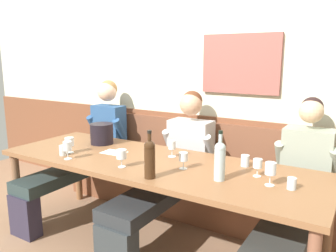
{
  "coord_description": "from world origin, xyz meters",
  "views": [
    {
      "loc": [
        1.46,
        -2.05,
        1.58
      ],
      "look_at": [
        -0.07,
        0.44,
        0.98
      ],
      "focal_mm": 36.04,
      "sensor_mm": 36.0,
      "label": 1
    }
  ],
  "objects_px": {
    "ice_bucket": "(102,134)",
    "water_tumbler_left": "(292,183)",
    "wine_glass_mid_right": "(122,155)",
    "wine_glass_right_end": "(69,143)",
    "wine_glass_near_bucket": "(172,146)",
    "person_right_seat": "(87,146)",
    "wine_bottle_green_tall": "(220,160)",
    "wine_glass_mid_left": "(183,157)",
    "dining_table": "(154,169)",
    "wine_glass_by_bottle": "(271,170)",
    "water_tumbler_right": "(63,150)",
    "wall_bench": "(194,188)",
    "person_center_right_seat": "(172,165)",
    "wine_glass_left_end": "(67,147)",
    "person_left_seat": "(297,191)",
    "wine_bottle_amber_mid": "(150,158)",
    "water_tumbler_center": "(245,161)",
    "wine_glass_center_front": "(258,164)"
  },
  "relations": [
    {
      "from": "wine_glass_mid_right",
      "to": "wine_glass_near_bucket",
      "type": "bearing_deg",
      "value": 66.81
    },
    {
      "from": "wine_glass_center_front",
      "to": "ice_bucket",
      "type": "bearing_deg",
      "value": 175.64
    },
    {
      "from": "ice_bucket",
      "to": "wine_bottle_green_tall",
      "type": "bearing_deg",
      "value": -13.46
    },
    {
      "from": "wall_bench",
      "to": "wine_glass_mid_left",
      "type": "xyz_separation_m",
      "value": [
        0.3,
        -0.76,
        0.57
      ]
    },
    {
      "from": "person_left_seat",
      "to": "ice_bucket",
      "type": "distance_m",
      "value": 1.81
    },
    {
      "from": "dining_table",
      "to": "wall_bench",
      "type": "bearing_deg",
      "value": 90.0
    },
    {
      "from": "person_center_right_seat",
      "to": "wine_glass_left_end",
      "type": "xyz_separation_m",
      "value": [
        -0.6,
        -0.66,
        0.24
      ]
    },
    {
      "from": "person_right_seat",
      "to": "wine_glass_near_bucket",
      "type": "height_order",
      "value": "person_right_seat"
    },
    {
      "from": "person_left_seat",
      "to": "wine_glass_right_end",
      "type": "xyz_separation_m",
      "value": [
        -1.81,
        -0.52,
        0.24
      ]
    },
    {
      "from": "person_left_seat",
      "to": "wine_glass_left_end",
      "type": "bearing_deg",
      "value": -158.66
    },
    {
      "from": "water_tumbler_center",
      "to": "wine_glass_left_end",
      "type": "bearing_deg",
      "value": -155.86
    },
    {
      "from": "ice_bucket",
      "to": "wall_bench",
      "type": "bearing_deg",
      "value": 34.54
    },
    {
      "from": "wine_bottle_green_tall",
      "to": "wine_glass_mid_left",
      "type": "bearing_deg",
      "value": 166.3
    },
    {
      "from": "wine_glass_center_front",
      "to": "wine_glass_mid_left",
      "type": "bearing_deg",
      "value": -166.21
    },
    {
      "from": "wine_bottle_green_tall",
      "to": "water_tumbler_right",
      "type": "xyz_separation_m",
      "value": [
        -1.37,
        -0.15,
        -0.1
      ]
    },
    {
      "from": "ice_bucket",
      "to": "wine_bottle_amber_mid",
      "type": "xyz_separation_m",
      "value": [
        0.93,
        -0.54,
        0.05
      ]
    },
    {
      "from": "person_right_seat",
      "to": "person_center_right_seat",
      "type": "relative_size",
      "value": 1.0
    },
    {
      "from": "wine_glass_right_end",
      "to": "wine_glass_mid_left",
      "type": "distance_m",
      "value": 1.07
    },
    {
      "from": "dining_table",
      "to": "wine_glass_mid_left",
      "type": "distance_m",
      "value": 0.34
    },
    {
      "from": "wine_glass_mid_left",
      "to": "water_tumbler_left",
      "type": "relative_size",
      "value": 1.68
    },
    {
      "from": "wine_glass_by_bottle",
      "to": "wine_glass_left_end",
      "type": "relative_size",
      "value": 1.05
    },
    {
      "from": "dining_table",
      "to": "wine_glass_by_bottle",
      "type": "xyz_separation_m",
      "value": [
        0.94,
        -0.04,
        0.18
      ]
    },
    {
      "from": "person_center_right_seat",
      "to": "ice_bucket",
      "type": "bearing_deg",
      "value": -169.42
    },
    {
      "from": "water_tumbler_right",
      "to": "water_tumbler_center",
      "type": "bearing_deg",
      "value": 20.5
    },
    {
      "from": "wall_bench",
      "to": "dining_table",
      "type": "distance_m",
      "value": 0.83
    },
    {
      "from": "dining_table",
      "to": "person_center_right_seat",
      "type": "distance_m",
      "value": 0.35
    },
    {
      "from": "water_tumbler_right",
      "to": "wine_bottle_green_tall",
      "type": "bearing_deg",
      "value": 6.23
    },
    {
      "from": "ice_bucket",
      "to": "water_tumbler_left",
      "type": "xyz_separation_m",
      "value": [
        1.82,
        -0.24,
        -0.06
      ]
    },
    {
      "from": "person_center_right_seat",
      "to": "wine_glass_mid_right",
      "type": "bearing_deg",
      "value": -98.85
    },
    {
      "from": "wine_glass_mid_right",
      "to": "wine_glass_right_end",
      "type": "bearing_deg",
      "value": 173.9
    },
    {
      "from": "wine_glass_near_bucket",
      "to": "water_tumbler_right",
      "type": "relative_size",
      "value": 1.59
    },
    {
      "from": "wall_bench",
      "to": "wine_bottle_green_tall",
      "type": "bearing_deg",
      "value": -53.46
    },
    {
      "from": "wine_glass_mid_right",
      "to": "wall_bench",
      "type": "bearing_deg",
      "value": 82.73
    },
    {
      "from": "person_center_right_seat",
      "to": "wine_glass_mid_left",
      "type": "distance_m",
      "value": 0.55
    },
    {
      "from": "person_center_right_seat",
      "to": "water_tumbler_left",
      "type": "xyz_separation_m",
      "value": [
        1.11,
        -0.37,
        0.17
      ]
    },
    {
      "from": "wine_bottle_amber_mid",
      "to": "wine_glass_mid_left",
      "type": "distance_m",
      "value": 0.31
    },
    {
      "from": "wine_glass_center_front",
      "to": "dining_table",
      "type": "bearing_deg",
      "value": -173.83
    },
    {
      "from": "ice_bucket",
      "to": "water_tumbler_right",
      "type": "xyz_separation_m",
      "value": [
        -0.01,
        -0.48,
        -0.05
      ]
    },
    {
      "from": "dining_table",
      "to": "water_tumbler_center",
      "type": "xyz_separation_m",
      "value": [
        0.67,
        0.26,
        0.11
      ]
    },
    {
      "from": "wine_glass_right_end",
      "to": "ice_bucket",
      "type": "bearing_deg",
      "value": 87.04
    },
    {
      "from": "wine_glass_left_end",
      "to": "water_tumbler_center",
      "type": "relative_size",
      "value": 1.7
    },
    {
      "from": "person_center_right_seat",
      "to": "wine_glass_by_bottle",
      "type": "bearing_deg",
      "value": -21.25
    },
    {
      "from": "wine_glass_mid_left",
      "to": "person_right_seat",
      "type": "bearing_deg",
      "value": 164.67
    },
    {
      "from": "wall_bench",
      "to": "wine_glass_by_bottle",
      "type": "xyz_separation_m",
      "value": [
        0.94,
        -0.76,
        0.58
      ]
    },
    {
      "from": "dining_table",
      "to": "person_center_right_seat",
      "type": "relative_size",
      "value": 2.02
    },
    {
      "from": "person_center_right_seat",
      "to": "wine_bottle_amber_mid",
      "type": "distance_m",
      "value": 0.76
    },
    {
      "from": "wine_glass_near_bucket",
      "to": "person_left_seat",
      "type": "bearing_deg",
      "value": 8.76
    },
    {
      "from": "wine_glass_near_bucket",
      "to": "water_tumbler_right",
      "type": "height_order",
      "value": "wine_glass_near_bucket"
    },
    {
      "from": "wine_bottle_amber_mid",
      "to": "wine_glass_right_end",
      "type": "distance_m",
      "value": 0.97
    },
    {
      "from": "wine_glass_mid_right",
      "to": "water_tumbler_right",
      "type": "height_order",
      "value": "wine_glass_mid_right"
    }
  ]
}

